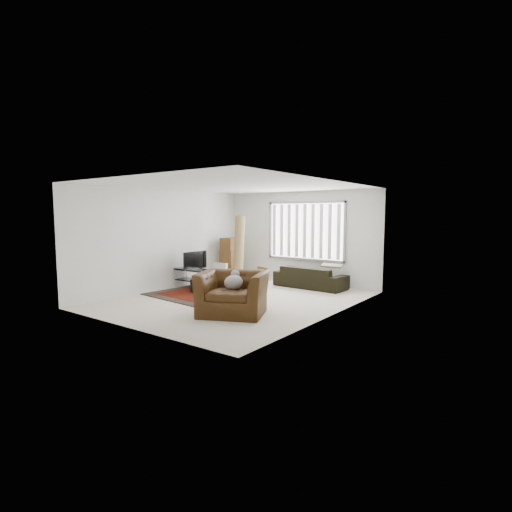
{
  "coord_description": "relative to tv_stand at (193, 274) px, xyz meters",
  "views": [
    {
      "loc": [
        5.97,
        -7.27,
        2.04
      ],
      "look_at": [
        0.37,
        0.3,
        1.05
      ],
      "focal_mm": 28.0,
      "sensor_mm": 36.0,
      "label": 1
    }
  ],
  "objects": [
    {
      "name": "room",
      "position": [
        1.98,
        0.01,
        1.38
      ],
      "size": [
        6.0,
        6.02,
        2.71
      ],
      "color": "beige",
      "rests_on": "ground"
    },
    {
      "name": "persian_rug",
      "position": [
        0.88,
        -0.79,
        -0.37
      ],
      "size": [
        2.59,
        1.85,
        0.02
      ],
      "color": "black",
      "rests_on": "ground"
    },
    {
      "name": "tv_stand",
      "position": [
        0.0,
        0.0,
        0.0
      ],
      "size": [
        1.06,
        0.48,
        0.53
      ],
      "color": "black",
      "rests_on": "ground"
    },
    {
      "name": "tv",
      "position": [
        0.0,
        0.0,
        0.39
      ],
      "size": [
        0.11,
        0.86,
        0.49
      ],
      "primitive_type": "imported",
      "rotation": [
        0.0,
        0.0,
        1.57
      ],
      "color": "black",
      "rests_on": "tv_stand"
    },
    {
      "name": "subwoofer",
      "position": [
        0.64,
        -0.42,
        -0.2
      ],
      "size": [
        0.35,
        0.35,
        0.33
      ],
      "primitive_type": "cube",
      "rotation": [
        0.0,
        0.0,
        0.06
      ],
      "color": "black",
      "rests_on": "persian_rug"
    },
    {
      "name": "moving_boxes",
      "position": [
        -0.07,
        1.65,
        0.23
      ],
      "size": [
        0.54,
        0.49,
        1.31
      ],
      "color": "brown",
      "rests_on": "ground"
    },
    {
      "name": "white_flatpack",
      "position": [
        0.36,
        0.68,
        -0.05
      ],
      "size": [
        0.52,
        0.19,
        0.66
      ],
      "primitive_type": "cube",
      "rotation": [
        -0.15,
        0.0,
        -0.04
      ],
      "color": "silver",
      "rests_on": "ground"
    },
    {
      "name": "rolled_rug",
      "position": [
        0.62,
        1.25,
        0.62
      ],
      "size": [
        0.55,
        0.74,
        2.0
      ],
      "primitive_type": "cylinder",
      "rotation": [
        -0.2,
        0.0,
        0.43
      ],
      "color": "olive",
      "rests_on": "ground"
    },
    {
      "name": "sofa",
      "position": [
        2.61,
        1.95,
        0.01
      ],
      "size": [
        2.05,
        0.96,
        0.78
      ],
      "primitive_type": "imported",
      "rotation": [
        0.0,
        0.0,
        3.1
      ],
      "color": "black",
      "rests_on": "ground"
    },
    {
      "name": "side_chair",
      "position": [
        2.31,
        -0.15,
        0.05
      ],
      "size": [
        0.53,
        0.53,
        0.77
      ],
      "rotation": [
        0.0,
        0.0,
        -0.36
      ],
      "color": "#948461",
      "rests_on": "ground"
    },
    {
      "name": "armchair",
      "position": [
        2.78,
        -1.62,
        0.12
      ],
      "size": [
        1.71,
        1.62,
        0.99
      ],
      "rotation": [
        0.0,
        0.0,
        0.43
      ],
      "color": "#3C220C",
      "rests_on": "ground"
    }
  ]
}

